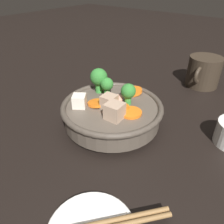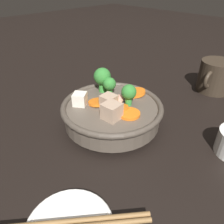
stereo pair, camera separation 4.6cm
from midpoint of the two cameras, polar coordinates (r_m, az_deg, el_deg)
name	(u,v)px [view 1 (the left image)]	position (r m, az deg, el deg)	size (l,w,h in m)	color
ground_plane	(112,125)	(0.48, -2.75, -3.39)	(3.00, 3.00, 0.00)	black
stirfry_bowl	(112,110)	(0.46, -2.92, 0.39)	(0.21, 0.21, 0.10)	#51473D
dark_mug	(203,72)	(0.67, 20.99, 9.77)	(0.11, 0.09, 0.08)	#33281E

